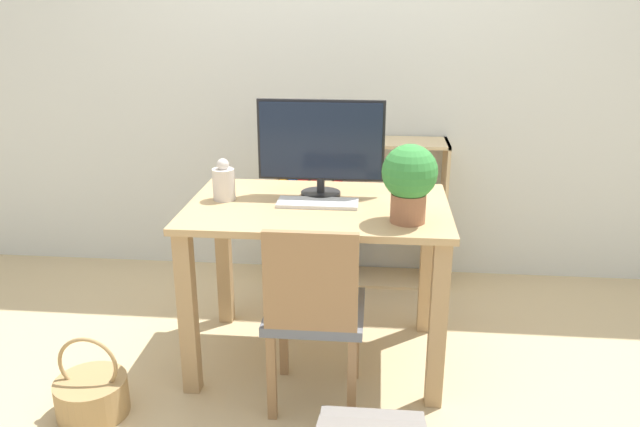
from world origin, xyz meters
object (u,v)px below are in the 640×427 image
vase (224,182)px  bookshelf (328,214)px  potted_plant (409,179)px  keyboard (317,203)px  chair (314,310)px  monitor (322,144)px  basket (92,394)px

vase → bookshelf: 1.07m
vase → potted_plant: 0.85m
keyboard → bookshelf: bookshelf is taller
keyboard → vase: (-0.43, 0.04, 0.07)m
keyboard → chair: chair is taller
monitor → basket: monitor is taller
vase → basket: 1.05m
keyboard → potted_plant: bearing=-25.3°
vase → chair: vase is taller
chair → monitor: bearing=100.7°
monitor → potted_plant: (0.38, -0.33, -0.06)m
monitor → basket: (-0.89, -0.66, -0.93)m
chair → bookshelf: size_ratio=0.84×
chair → basket: size_ratio=2.34×
monitor → bookshelf: 0.99m
monitor → keyboard: 0.28m
potted_plant → monitor: bearing=139.4°
keyboard → chair: bearing=-86.3°
potted_plant → bookshelf: 1.30m
vase → potted_plant: (0.82, -0.22, 0.10)m
keyboard → basket: size_ratio=1.00×
keyboard → basket: (-0.89, -0.51, -0.69)m
basket → keyboard: bearing=30.1°
keyboard → potted_plant: (0.39, -0.18, 0.17)m
monitor → keyboard: size_ratio=1.61×
keyboard → chair: (0.02, -0.37, -0.33)m
vase → potted_plant: potted_plant is taller
potted_plant → basket: size_ratio=0.90×
vase → chair: (0.45, -0.41, -0.40)m
monitor → chair: 0.77m
monitor → chair: (0.02, -0.52, -0.57)m
monitor → potted_plant: size_ratio=1.79×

